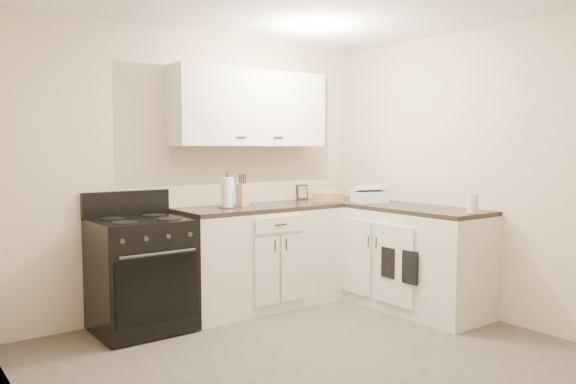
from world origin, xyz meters
TOP-DOWN VIEW (x-y plane):
  - floor at (0.00, 0.00)m, footprint 3.60×3.60m
  - wall_back at (0.00, 1.80)m, footprint 3.60×0.00m
  - wall_right at (1.80, 0.00)m, footprint 0.00×3.60m
  - wall_left at (-1.80, 0.00)m, footprint 0.00×3.60m
  - base_cabinets_back at (0.43, 1.50)m, footprint 1.55×0.60m
  - base_cabinets_right at (1.50, 0.85)m, footprint 0.60×1.90m
  - countertop_back at (0.43, 1.50)m, footprint 1.55×0.60m
  - countertop_right at (1.50, 0.85)m, footprint 0.60×1.90m
  - upper_cabinets at (0.43, 1.65)m, footprint 1.55×0.30m
  - stove at (-0.74, 1.48)m, footprint 0.74×0.63m
  - knife_block at (0.28, 1.57)m, footprint 0.11×0.10m
  - paper_towel at (0.09, 1.52)m, footprint 0.11×0.11m
  - soap_bottle at (0.11, 1.50)m, footprint 0.06×0.06m
  - picture_frame at (1.12, 1.76)m, footprint 0.13×0.06m
  - wicker_basket at (1.20, 1.45)m, footprint 0.27×0.18m
  - countertop_grill at (1.48, 1.14)m, footprint 0.37×0.36m
  - glass_jar at (1.53, 0.00)m, footprint 0.10×0.10m
  - oven_mitt_near at (1.18, 0.35)m, footprint 0.02×0.16m
  - oven_mitt_far at (1.18, 0.60)m, footprint 0.02×0.15m

SIDE VIEW (x-z plane):
  - floor at x=0.00m, z-range 0.00..0.00m
  - base_cabinets_back at x=0.43m, z-range 0.00..0.90m
  - base_cabinets_right at x=1.50m, z-range 0.00..0.90m
  - stove at x=-0.74m, z-range 0.01..0.91m
  - oven_mitt_near at x=1.18m, z-range 0.32..0.61m
  - oven_mitt_far at x=1.18m, z-range 0.33..0.60m
  - countertop_back at x=0.43m, z-range 0.90..0.94m
  - countertop_right at x=1.50m, z-range 0.90..0.94m
  - wicker_basket at x=1.20m, z-range 0.94..1.03m
  - countertop_grill at x=1.48m, z-range 0.94..1.05m
  - glass_jar at x=1.53m, z-range 0.94..1.09m
  - picture_frame at x=1.12m, z-range 0.94..1.10m
  - soap_bottle at x=0.11m, z-range 0.94..1.10m
  - knife_block at x=0.28m, z-range 0.94..1.14m
  - paper_towel at x=0.09m, z-range 0.94..1.21m
  - wall_back at x=0.00m, z-range -0.55..3.05m
  - wall_right at x=1.80m, z-range -0.55..3.05m
  - wall_left at x=-1.80m, z-range -0.55..3.05m
  - upper_cabinets at x=0.43m, z-range 1.49..2.19m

